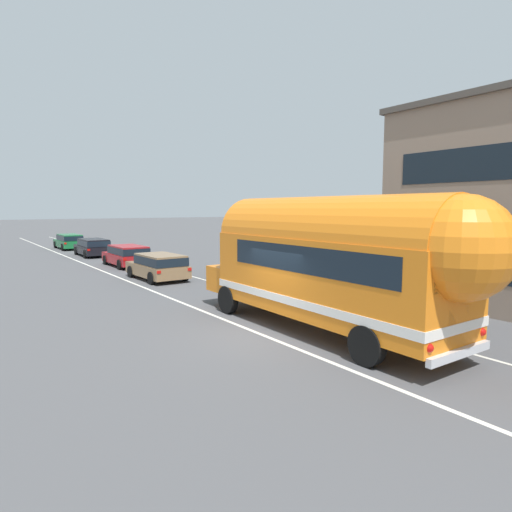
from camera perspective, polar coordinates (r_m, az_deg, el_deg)
name	(u,v)px	position (r m, az deg, el deg)	size (l,w,h in m)	color
ground_plane	(263,335)	(13.24, 0.86, -10.28)	(300.00, 300.00, 0.00)	#4C4C4F
lane_markings	(156,278)	(24.32, -12.98, -2.80)	(3.57, 80.00, 0.01)	silver
painted_bus	(335,259)	(12.95, 10.31, -0.34)	(2.69, 10.96, 4.12)	orange
car_lead	(159,265)	(23.55, -12.58, -1.15)	(2.08, 4.27, 1.37)	olive
car_second	(127,254)	(29.43, -16.47, 0.21)	(2.01, 4.41, 1.37)	#A5191E
car_third	(93,246)	(36.60, -20.51, 1.22)	(2.07, 4.62, 1.37)	black
car_fourth	(69,241)	(43.74, -23.22, 1.86)	(1.91, 4.73, 1.37)	#196633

